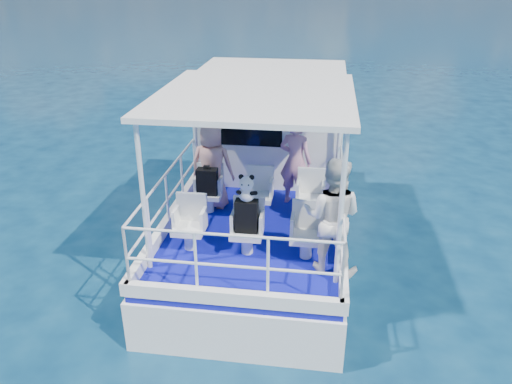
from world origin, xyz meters
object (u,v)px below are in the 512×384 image
Objects in this scene: passenger_port_fwd at (212,166)px; panda at (247,188)px; backpack_center at (247,216)px; passenger_stbd_aft at (332,216)px.

panda is at bearing 122.43° from passenger_port_fwd.
passenger_port_fwd is 1.76m from backpack_center.
passenger_port_fwd is at bearing 119.48° from backpack_center.
passenger_stbd_aft is at bearing 142.41° from passenger_port_fwd.
panda is (0.00, -0.01, 0.46)m from backpack_center.
passenger_stbd_aft reaches higher than passenger_port_fwd.
panda is at bearing -54.02° from backpack_center.
passenger_stbd_aft is 1.30m from panda.
passenger_port_fwd is at bearing -28.83° from passenger_stbd_aft.
passenger_port_fwd is 3.87× the size of panda.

